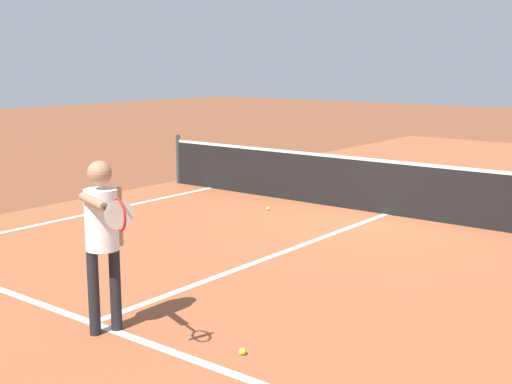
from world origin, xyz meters
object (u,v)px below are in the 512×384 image
Objects in this scene: net at (387,187)px; tennis_ball_near_net at (268,209)px; player_near at (103,228)px; tennis_ball_mid_court at (243,351)px.

tennis_ball_near_net is (-1.80, -1.02, -0.46)m from net.
tennis_ball_mid_court is at bearing 17.35° from player_near.
tennis_ball_near_net and tennis_ball_mid_court have the same top height.
player_near reaches higher than tennis_ball_near_net.
player_near reaches higher than net.
tennis_ball_near_net is at bearing 111.27° from player_near.
tennis_ball_mid_court is at bearing -74.40° from net.
tennis_ball_near_net is 1.00× the size of tennis_ball_mid_court.
player_near is at bearing -87.18° from net.
tennis_ball_mid_court is (1.37, 0.43, -1.03)m from player_near.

